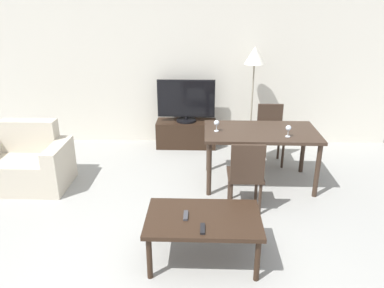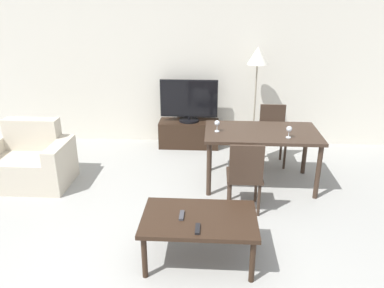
{
  "view_description": "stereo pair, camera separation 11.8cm",
  "coord_description": "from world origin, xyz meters",
  "px_view_note": "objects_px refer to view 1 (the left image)",
  "views": [
    {
      "loc": [
        0.45,
        -2.4,
        2.29
      ],
      "look_at": [
        0.32,
        1.83,
        0.65
      ],
      "focal_mm": 35.0,
      "sensor_mm": 36.0,
      "label": 1
    },
    {
      "loc": [
        0.57,
        -2.39,
        2.29
      ],
      "look_at": [
        0.32,
        1.83,
        0.65
      ],
      "focal_mm": 35.0,
      "sensor_mm": 36.0,
      "label": 2
    }
  ],
  "objects_px": {
    "floor_lamp": "(254,62)",
    "wine_glass_center": "(217,124)",
    "remote_secondary": "(203,229)",
    "remote_primary": "(186,215)",
    "tv_stand": "(186,134)",
    "dining_chair_near": "(246,173)",
    "tv": "(186,101)",
    "wine_glass_left": "(288,129)",
    "armchair": "(27,164)",
    "dining_chair_far": "(270,131)",
    "dining_table": "(261,137)",
    "coffee_table": "(203,222)"
  },
  "relations": [
    {
      "from": "floor_lamp",
      "to": "wine_glass_center",
      "type": "distance_m",
      "value": 1.51
    },
    {
      "from": "floor_lamp",
      "to": "wine_glass_center",
      "type": "height_order",
      "value": "floor_lamp"
    },
    {
      "from": "remote_secondary",
      "to": "remote_primary",
      "type": "bearing_deg",
      "value": 127.1
    },
    {
      "from": "tv_stand",
      "to": "dining_chair_near",
      "type": "distance_m",
      "value": 2.18
    },
    {
      "from": "remote_primary",
      "to": "tv_stand",
      "type": "bearing_deg",
      "value": 92.61
    },
    {
      "from": "remote_primary",
      "to": "floor_lamp",
      "type": "bearing_deg",
      "value": 72.19
    },
    {
      "from": "tv",
      "to": "dining_chair_near",
      "type": "distance_m",
      "value": 2.18
    },
    {
      "from": "floor_lamp",
      "to": "wine_glass_left",
      "type": "relative_size",
      "value": 11.2
    },
    {
      "from": "armchair",
      "to": "dining_chair_far",
      "type": "distance_m",
      "value": 3.39
    },
    {
      "from": "remote_secondary",
      "to": "wine_glass_center",
      "type": "xyz_separation_m",
      "value": [
        0.16,
        1.76,
        0.37
      ]
    },
    {
      "from": "tv_stand",
      "to": "wine_glass_center",
      "type": "xyz_separation_m",
      "value": [
        0.45,
        -1.34,
        0.62
      ]
    },
    {
      "from": "armchair",
      "to": "tv_stand",
      "type": "bearing_deg",
      "value": 36.18
    },
    {
      "from": "dining_table",
      "to": "wine_glass_center",
      "type": "xyz_separation_m",
      "value": [
        -0.57,
        -0.04,
        0.19
      ]
    },
    {
      "from": "tv",
      "to": "tv_stand",
      "type": "bearing_deg",
      "value": 90.0
    },
    {
      "from": "tv",
      "to": "dining_table",
      "type": "height_order",
      "value": "tv"
    },
    {
      "from": "wine_glass_left",
      "to": "remote_primary",
      "type": "bearing_deg",
      "value": -130.31
    },
    {
      "from": "dining_table",
      "to": "tv",
      "type": "bearing_deg",
      "value": 128.07
    },
    {
      "from": "tv_stand",
      "to": "dining_table",
      "type": "height_order",
      "value": "dining_table"
    },
    {
      "from": "tv_stand",
      "to": "wine_glass_left",
      "type": "bearing_deg",
      "value": -49.3
    },
    {
      "from": "tv",
      "to": "wine_glass_left",
      "type": "xyz_separation_m",
      "value": [
        1.31,
        -1.51,
        0.06
      ]
    },
    {
      "from": "dining_chair_far",
      "to": "floor_lamp",
      "type": "relative_size",
      "value": 0.52
    },
    {
      "from": "floor_lamp",
      "to": "wine_glass_left",
      "type": "xyz_separation_m",
      "value": [
        0.27,
        -1.44,
        -0.57
      ]
    },
    {
      "from": "floor_lamp",
      "to": "wine_glass_center",
      "type": "xyz_separation_m",
      "value": [
        -0.59,
        -1.27,
        -0.57
      ]
    },
    {
      "from": "tv",
      "to": "coffee_table",
      "type": "relative_size",
      "value": 0.88
    },
    {
      "from": "wine_glass_left",
      "to": "remote_secondary",
      "type": "bearing_deg",
      "value": -122.74
    },
    {
      "from": "tv",
      "to": "remote_secondary",
      "type": "height_order",
      "value": "tv"
    },
    {
      "from": "tv",
      "to": "wine_glass_left",
      "type": "bearing_deg",
      "value": -49.26
    },
    {
      "from": "tv",
      "to": "remote_primary",
      "type": "relative_size",
      "value": 6.12
    },
    {
      "from": "armchair",
      "to": "dining_chair_near",
      "type": "distance_m",
      "value": 2.83
    },
    {
      "from": "floor_lamp",
      "to": "remote_primary",
      "type": "xyz_separation_m",
      "value": [
        -0.91,
        -2.83,
        -0.94
      ]
    },
    {
      "from": "dining_chair_near",
      "to": "remote_secondary",
      "type": "bearing_deg",
      "value": -113.84
    },
    {
      "from": "floor_lamp",
      "to": "remote_primary",
      "type": "height_order",
      "value": "floor_lamp"
    },
    {
      "from": "remote_secondary",
      "to": "tv_stand",
      "type": "bearing_deg",
      "value": 95.26
    },
    {
      "from": "armchair",
      "to": "dining_chair_far",
      "type": "bearing_deg",
      "value": 15.24
    },
    {
      "from": "wine_glass_left",
      "to": "dining_table",
      "type": "bearing_deg",
      "value": 142.93
    },
    {
      "from": "dining_table",
      "to": "wine_glass_center",
      "type": "bearing_deg",
      "value": -175.57
    },
    {
      "from": "dining_chair_far",
      "to": "remote_secondary",
      "type": "bearing_deg",
      "value": -111.18
    },
    {
      "from": "remote_primary",
      "to": "wine_glass_left",
      "type": "relative_size",
      "value": 1.03
    },
    {
      "from": "tv",
      "to": "dining_table",
      "type": "relative_size",
      "value": 0.64
    },
    {
      "from": "tv_stand",
      "to": "remote_primary",
      "type": "distance_m",
      "value": 2.91
    },
    {
      "from": "tv_stand",
      "to": "floor_lamp",
      "type": "height_order",
      "value": "floor_lamp"
    },
    {
      "from": "wine_glass_left",
      "to": "wine_glass_center",
      "type": "height_order",
      "value": "same"
    },
    {
      "from": "tv",
      "to": "coffee_table",
      "type": "height_order",
      "value": "tv"
    },
    {
      "from": "coffee_table",
      "to": "remote_secondary",
      "type": "height_order",
      "value": "remote_secondary"
    },
    {
      "from": "remote_primary",
      "to": "dining_chair_far",
      "type": "bearing_deg",
      "value": 64.02
    },
    {
      "from": "dining_chair_near",
      "to": "floor_lamp",
      "type": "height_order",
      "value": "floor_lamp"
    },
    {
      "from": "coffee_table",
      "to": "wine_glass_center",
      "type": "distance_m",
      "value": 1.63
    },
    {
      "from": "remote_secondary",
      "to": "dining_chair_near",
      "type": "bearing_deg",
      "value": 66.16
    },
    {
      "from": "remote_primary",
      "to": "dining_chair_near",
      "type": "bearing_deg",
      "value": 54.31
    },
    {
      "from": "dining_chair_near",
      "to": "dining_chair_far",
      "type": "distance_m",
      "value": 1.53
    }
  ]
}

